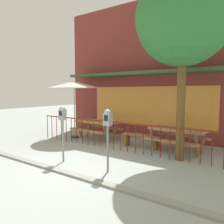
# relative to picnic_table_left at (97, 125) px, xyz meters

# --- Properties ---
(ground) EXTENTS (40.00, 40.00, 0.00)m
(ground) POSITION_rel_picnic_table_left_xyz_m (1.63, -3.05, -0.61)
(ground) COLOR #9AA49F
(pub_storefront) EXTENTS (8.51, 1.51, 5.84)m
(pub_storefront) POSITION_rel_picnic_table_left_xyz_m (1.63, 1.72, 2.28)
(pub_storefront) COLOR #492A1D
(pub_storefront) RESTS_ON ground
(patio_fence_front) EXTENTS (7.18, 0.04, 0.97)m
(patio_fence_front) POSITION_rel_picnic_table_left_xyz_m (1.63, -0.95, 0.05)
(patio_fence_front) COLOR maroon
(patio_fence_front) RESTS_ON ground
(picnic_table_left) EXTENTS (1.90, 1.50, 0.79)m
(picnic_table_left) POSITION_rel_picnic_table_left_xyz_m (0.00, 0.00, 0.00)
(picnic_table_left) COLOR #A57F48
(picnic_table_left) RESTS_ON ground
(picnic_table_right) EXTENTS (1.92, 1.53, 0.79)m
(picnic_table_right) POSITION_rel_picnic_table_left_xyz_m (3.38, 0.00, 0.00)
(picnic_table_right) COLOR #A57456
(picnic_table_right) RESTS_ON ground
(patio_umbrella) EXTENTS (2.17, 2.17, 2.42)m
(patio_umbrella) POSITION_rel_picnic_table_left_xyz_m (-1.01, -0.26, 1.66)
(patio_umbrella) COLOR black
(patio_umbrella) RESTS_ON ground
(patio_bench) EXTENTS (1.43, 0.46, 0.48)m
(patio_bench) POSITION_rel_picnic_table_left_xyz_m (2.17, -0.17, -0.26)
(patio_bench) COLOR #905840
(patio_bench) RESTS_ON ground
(parking_meter_near) EXTENTS (0.18, 0.17, 1.56)m
(parking_meter_near) POSITION_rel_picnic_table_left_xyz_m (2.59, -2.81, 0.59)
(parking_meter_near) COLOR slate
(parking_meter_near) RESTS_ON ground
(parking_meter_far) EXTENTS (0.18, 0.17, 1.58)m
(parking_meter_far) POSITION_rel_picnic_table_left_xyz_m (1.06, -2.86, 0.61)
(parking_meter_far) COLOR gray
(parking_meter_far) RESTS_ON ground
(street_tree) EXTENTS (2.65, 2.65, 5.33)m
(street_tree) POSITION_rel_picnic_table_left_xyz_m (3.74, -0.84, 3.37)
(street_tree) COLOR brown
(street_tree) RESTS_ON ground
(curb_edge) EXTENTS (11.92, 0.20, 0.11)m
(curb_edge) POSITION_rel_picnic_table_left_xyz_m (1.63, -3.48, -0.61)
(curb_edge) COLOR gray
(curb_edge) RESTS_ON ground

